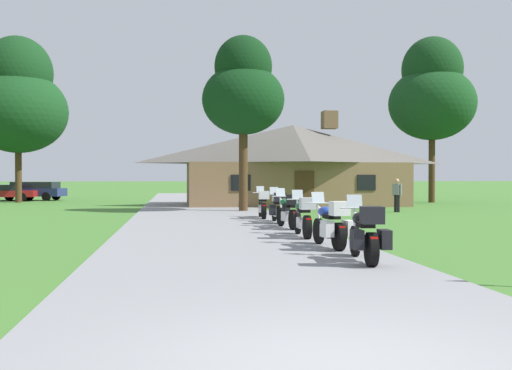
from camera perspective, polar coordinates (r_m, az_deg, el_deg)
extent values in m
plane|color=#42752D|center=(25.04, -4.61, -3.21)|extent=(500.00, 500.00, 0.00)
cube|color=gray|center=(23.05, -4.33, -3.48)|extent=(6.40, 80.00, 0.06)
cylinder|color=black|center=(12.58, 9.60, -5.38)|extent=(0.17, 0.65, 0.64)
cylinder|color=black|center=(11.19, 11.15, -6.15)|extent=(0.21, 0.65, 0.64)
cube|color=silver|center=(11.86, 10.35, -5.47)|extent=(0.31, 0.58, 0.30)
ellipsoid|color=black|center=(12.07, 10.08, -3.21)|extent=(0.35, 0.55, 0.26)
cube|color=black|center=(11.63, 10.57, -3.81)|extent=(0.33, 0.54, 0.10)
cylinder|color=silver|center=(12.49, 9.64, -2.21)|extent=(0.66, 0.09, 0.03)
cylinder|color=silver|center=(12.55, 9.60, -3.75)|extent=(0.08, 0.24, 0.73)
cube|color=#B2BCC6|center=(12.58, 9.55, -1.55)|extent=(0.33, 0.14, 0.27)
sphere|color=silver|center=(12.50, 9.64, -2.85)|extent=(0.11, 0.11, 0.11)
cube|color=black|center=(11.08, 11.22, -2.89)|extent=(0.43, 0.40, 0.32)
cube|color=red|center=(10.95, 11.42, -5.12)|extent=(0.14, 0.04, 0.06)
cylinder|color=silver|center=(11.54, 11.45, -6.44)|extent=(0.12, 0.55, 0.07)
cube|color=black|center=(11.16, 9.79, -5.24)|extent=(0.24, 0.42, 0.36)
cube|color=black|center=(11.28, 12.38, -5.18)|extent=(0.24, 0.42, 0.36)
cylinder|color=black|center=(14.80, 6.11, -4.46)|extent=(0.16, 0.65, 0.64)
cylinder|color=black|center=(13.45, 8.06, -4.99)|extent=(0.20, 0.65, 0.64)
cube|color=silver|center=(14.10, 7.06, -4.48)|extent=(0.30, 0.58, 0.30)
ellipsoid|color=#1E3899|center=(14.31, 6.72, -2.59)|extent=(0.34, 0.54, 0.26)
cube|color=black|center=(13.88, 7.34, -3.07)|extent=(0.32, 0.54, 0.10)
cylinder|color=silver|center=(14.72, 6.16, -1.76)|extent=(0.66, 0.08, 0.03)
cylinder|color=silver|center=(14.77, 6.11, -3.07)|extent=(0.08, 0.24, 0.73)
cube|color=#B2BCC6|center=(14.80, 6.04, -1.20)|extent=(0.33, 0.13, 0.27)
sphere|color=silver|center=(14.72, 6.16, -2.31)|extent=(0.11, 0.11, 0.11)
cube|color=silver|center=(13.35, 8.13, -2.27)|extent=(0.43, 0.39, 0.32)
cube|color=red|center=(13.22, 8.39, -4.11)|extent=(0.14, 0.04, 0.06)
cylinder|color=silver|center=(13.80, 8.14, -5.26)|extent=(0.11, 0.55, 0.07)
cube|color=silver|center=(13.39, 6.94, -4.24)|extent=(0.23, 0.41, 0.36)
cube|color=silver|center=(13.57, 9.01, -4.18)|extent=(0.23, 0.41, 0.36)
cylinder|color=black|center=(17.34, 4.08, -3.70)|extent=(0.13, 0.64, 0.64)
cylinder|color=black|center=(15.93, 5.00, -4.09)|extent=(0.17, 0.64, 0.64)
cube|color=silver|center=(16.61, 4.53, -3.69)|extent=(0.28, 0.57, 0.30)
ellipsoid|color=#195B33|center=(16.84, 4.37, -2.09)|extent=(0.32, 0.53, 0.26)
cube|color=black|center=(16.39, 4.66, -2.49)|extent=(0.30, 0.53, 0.10)
cylinder|color=silver|center=(17.26, 4.10, -1.39)|extent=(0.66, 0.05, 0.03)
cylinder|color=silver|center=(17.32, 4.08, -2.51)|extent=(0.07, 0.24, 0.73)
cube|color=#B2BCC6|center=(17.35, 4.05, -0.92)|extent=(0.32, 0.12, 0.27)
sphere|color=silver|center=(17.27, 4.10, -1.86)|extent=(0.11, 0.11, 0.11)
cube|color=#B7B7BC|center=(15.84, 5.04, -1.80)|extent=(0.41, 0.37, 0.32)
cube|color=red|center=(15.70, 5.16, -3.35)|extent=(0.14, 0.03, 0.06)
cylinder|color=silver|center=(16.28, 5.27, -4.34)|extent=(0.09, 0.55, 0.07)
cylinder|color=black|center=(20.06, 2.43, -3.10)|extent=(0.17, 0.65, 0.64)
cylinder|color=black|center=(18.69, 3.65, -3.38)|extent=(0.22, 0.65, 0.64)
cube|color=silver|center=(19.35, 3.03, -3.06)|extent=(0.31, 0.58, 0.30)
ellipsoid|color=#195B33|center=(19.58, 2.82, -1.70)|extent=(0.35, 0.55, 0.26)
cube|color=black|center=(19.14, 3.21, -2.02)|extent=(0.33, 0.55, 0.10)
cylinder|color=silver|center=(19.99, 2.46, -1.10)|extent=(0.66, 0.10, 0.03)
cylinder|color=silver|center=(20.04, 2.43, -2.07)|extent=(0.08, 0.24, 0.73)
cube|color=#B2BCC6|center=(20.08, 2.38, -0.70)|extent=(0.33, 0.14, 0.27)
sphere|color=silver|center=(20.00, 2.46, -1.50)|extent=(0.11, 0.11, 0.11)
cube|color=black|center=(18.60, 3.69, -1.43)|extent=(0.43, 0.40, 0.32)
cube|color=red|center=(18.46, 3.85, -2.73)|extent=(0.14, 0.04, 0.06)
cylinder|color=silver|center=(19.04, 3.76, -3.61)|extent=(0.12, 0.55, 0.07)
cylinder|color=black|center=(22.42, 1.78, -2.70)|extent=(0.13, 0.64, 0.64)
cylinder|color=black|center=(21.00, 2.32, -2.93)|extent=(0.17, 0.64, 0.64)
cube|color=silver|center=(21.69, 2.05, -2.65)|extent=(0.28, 0.57, 0.30)
ellipsoid|color=#B2B5BC|center=(21.92, 1.95, -1.44)|extent=(0.32, 0.53, 0.26)
cube|color=black|center=(21.47, 2.12, -1.73)|extent=(0.30, 0.53, 0.10)
cylinder|color=silver|center=(22.35, 1.79, -0.91)|extent=(0.66, 0.05, 0.03)
cylinder|color=silver|center=(22.40, 1.78, -1.78)|extent=(0.07, 0.24, 0.73)
cube|color=#B2BCC6|center=(22.45, 1.76, -0.55)|extent=(0.32, 0.12, 0.27)
sphere|color=silver|center=(22.36, 1.79, -1.27)|extent=(0.11, 0.11, 0.11)
cube|color=black|center=(20.92, 2.34, -1.19)|extent=(0.41, 0.37, 0.32)
cube|color=red|center=(20.77, 2.41, -2.35)|extent=(0.14, 0.03, 0.06)
cylinder|color=silver|center=(21.34, 2.56, -3.14)|extent=(0.09, 0.55, 0.07)
cube|color=black|center=(21.00, 1.60, -2.44)|extent=(0.21, 0.41, 0.36)
cube|color=black|center=(21.08, 3.00, -2.43)|extent=(0.21, 0.41, 0.36)
cylinder|color=black|center=(24.85, 0.43, -2.36)|extent=(0.14, 0.64, 0.64)
cylinder|color=black|center=(23.42, 0.76, -2.55)|extent=(0.19, 0.65, 0.64)
cube|color=silver|center=(24.11, 0.59, -2.31)|extent=(0.29, 0.57, 0.30)
ellipsoid|color=#195B33|center=(24.35, 0.53, -1.22)|extent=(0.33, 0.53, 0.26)
cube|color=black|center=(23.90, 0.64, -1.48)|extent=(0.31, 0.53, 0.10)
cylinder|color=silver|center=(24.78, 0.44, -0.75)|extent=(0.66, 0.06, 0.03)
cylinder|color=silver|center=(24.83, 0.43, -1.53)|extent=(0.07, 0.24, 0.73)
cube|color=#B2BCC6|center=(24.88, 0.41, -0.42)|extent=(0.33, 0.13, 0.27)
sphere|color=silver|center=(24.79, 0.44, -1.07)|extent=(0.11, 0.11, 0.11)
cube|color=silver|center=(23.34, 0.78, -0.99)|extent=(0.42, 0.38, 0.32)
cube|color=red|center=(23.19, 0.82, -2.03)|extent=(0.14, 0.04, 0.06)
cylinder|color=silver|center=(23.76, 1.02, -2.75)|extent=(0.10, 0.55, 0.07)
cube|color=brown|center=(36.65, 3.60, 0.07)|extent=(13.04, 6.59, 2.61)
pyramid|color=#5B5651|center=(36.71, 3.60, 3.97)|extent=(13.82, 6.99, 2.39)
cube|color=brown|center=(37.37, 7.15, 6.29)|extent=(0.90, 0.90, 1.10)
cube|color=#472D19|center=(33.41, 4.74, -0.43)|extent=(1.10, 0.08, 2.10)
cube|color=black|center=(32.80, -1.49, 0.22)|extent=(1.10, 0.06, 0.90)
cube|color=black|center=(34.38, 10.68, 0.24)|extent=(1.10, 0.06, 0.90)
cylinder|color=black|center=(29.95, 13.68, -1.76)|extent=(0.14, 0.14, 0.86)
cylinder|color=black|center=(30.06, 13.40, -1.75)|extent=(0.14, 0.14, 0.86)
cube|color=gray|center=(29.99, 13.54, -0.40)|extent=(0.38, 0.42, 0.56)
cylinder|color=gray|center=(29.85, 13.90, -0.45)|extent=(0.09, 0.09, 0.58)
cylinder|color=gray|center=(30.12, 13.19, -0.43)|extent=(0.09, 0.09, 0.58)
sphere|color=tan|center=(29.98, 13.55, 0.40)|extent=(0.21, 0.21, 0.21)
cylinder|color=#422D19|center=(29.33, -1.24, 1.75)|extent=(0.44, 0.44, 4.48)
ellipsoid|color=#0F3314|center=(29.58, -1.25, 8.30)|extent=(4.12, 4.12, 3.50)
ellipsoid|color=black|center=(29.84, -1.25, 11.43)|extent=(2.88, 2.88, 3.09)
cylinder|color=#422D19|center=(42.35, 16.72, 1.89)|extent=(0.44, 0.44, 5.21)
ellipsoid|color=#143D19|center=(42.65, 16.74, 7.59)|extent=(5.94, 5.94, 5.05)
ellipsoid|color=#123716|center=(43.00, 16.75, 10.73)|extent=(4.15, 4.15, 4.45)
cylinder|color=#422D19|center=(43.54, -22.10, 1.32)|extent=(0.44, 0.44, 4.42)
ellipsoid|color=#143D19|center=(43.77, -22.12, 6.62)|extent=(6.68, 6.68, 5.68)
ellipsoid|color=#123716|center=(44.13, -22.14, 10.07)|extent=(4.68, 4.68, 5.01)
cube|color=navy|center=(47.32, -20.86, -0.66)|extent=(4.89, 2.81, 0.60)
cube|color=black|center=(47.22, -20.64, 0.00)|extent=(3.50, 2.29, 0.48)
cylinder|color=black|center=(47.21, -22.86, -1.03)|extent=(0.67, 0.36, 0.64)
cylinder|color=black|center=(48.72, -21.93, -0.97)|extent=(0.67, 0.36, 0.64)
cylinder|color=black|center=(45.96, -19.71, -1.06)|extent=(0.67, 0.36, 0.64)
cylinder|color=black|center=(47.50, -18.86, -1.00)|extent=(0.67, 0.36, 0.64)
cube|color=maroon|center=(46.57, -23.01, -0.77)|extent=(4.31, 2.10, 0.46)
cube|color=black|center=(46.59, -23.13, -0.23)|extent=(1.99, 1.74, 0.42)
cylinder|color=black|center=(45.37, -21.79, -1.10)|extent=(0.65, 0.26, 0.64)
cylinder|color=black|center=(46.98, -21.17, -1.03)|extent=(0.65, 0.26, 0.64)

